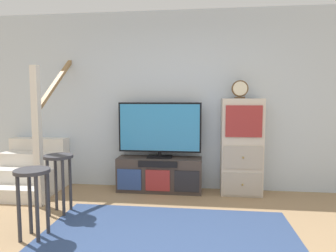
# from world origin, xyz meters

# --- Properties ---
(back_wall) EXTENTS (6.40, 0.12, 2.70)m
(back_wall) POSITION_xyz_m (0.00, 2.46, 1.35)
(back_wall) COLOR silver
(back_wall) RESTS_ON ground_plane
(area_rug) EXTENTS (2.60, 1.80, 0.01)m
(area_rug) POSITION_xyz_m (0.00, 0.60, 0.01)
(area_rug) COLOR navy
(area_rug) RESTS_ON ground_plane
(media_console) EXTENTS (1.26, 0.38, 0.51)m
(media_console) POSITION_xyz_m (-0.30, 2.19, 0.25)
(media_console) COLOR #423833
(media_console) RESTS_ON ground_plane
(television) EXTENTS (1.23, 0.22, 0.82)m
(television) POSITION_xyz_m (-0.30, 2.22, 0.94)
(television) COLOR black
(television) RESTS_ON media_console
(side_cabinet) EXTENTS (0.58, 0.38, 1.39)m
(side_cabinet) POSITION_xyz_m (0.89, 2.20, 0.69)
(side_cabinet) COLOR beige
(side_cabinet) RESTS_ON ground_plane
(desk_clock) EXTENTS (0.23, 0.08, 0.26)m
(desk_clock) POSITION_xyz_m (0.85, 2.19, 1.52)
(desk_clock) COLOR #4C3823
(desk_clock) RESTS_ON side_cabinet
(staircase) EXTENTS (1.00, 1.36, 2.20)m
(staircase) POSITION_xyz_m (-2.24, 2.20, 0.37)
(staircase) COLOR silver
(staircase) RESTS_ON ground_plane
(bar_stool_near) EXTENTS (0.34, 0.34, 0.70)m
(bar_stool_near) POSITION_xyz_m (-1.32, 0.56, 0.52)
(bar_stool_near) COLOR #333338
(bar_stool_near) RESTS_ON ground_plane
(bar_stool_far) EXTENTS (0.34, 0.34, 0.72)m
(bar_stool_far) POSITION_xyz_m (-1.37, 1.20, 0.53)
(bar_stool_far) COLOR #333338
(bar_stool_far) RESTS_ON ground_plane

